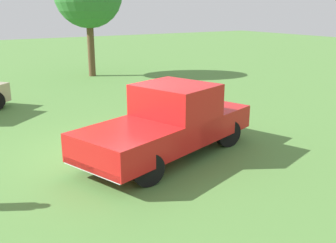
# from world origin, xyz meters

# --- Properties ---
(ground_plane) EXTENTS (80.00, 80.00, 0.00)m
(ground_plane) POSITION_xyz_m (0.00, 0.00, 0.00)
(ground_plane) COLOR #54843D
(pickup_truck) EXTENTS (5.27, 3.30, 1.78)m
(pickup_truck) POSITION_xyz_m (-1.01, 0.82, 0.91)
(pickup_truck) COLOR black
(pickup_truck) RESTS_ON ground_plane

